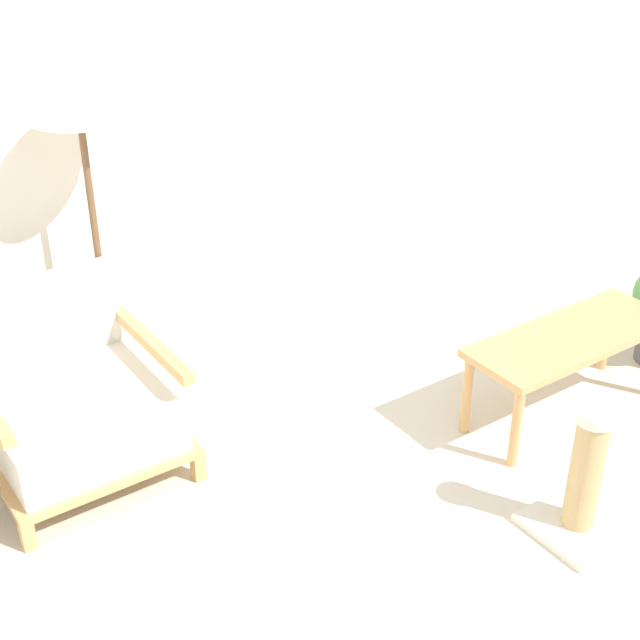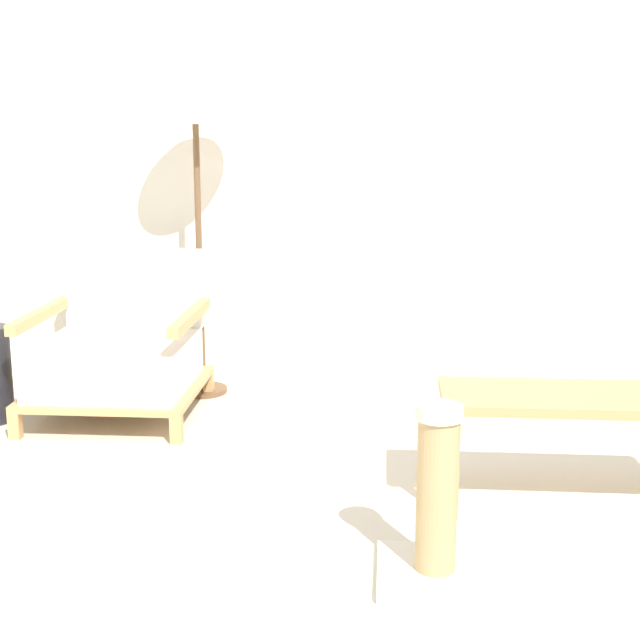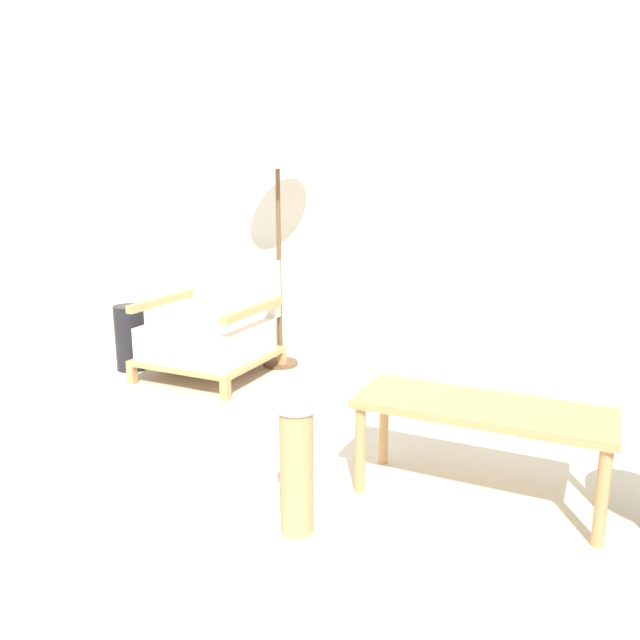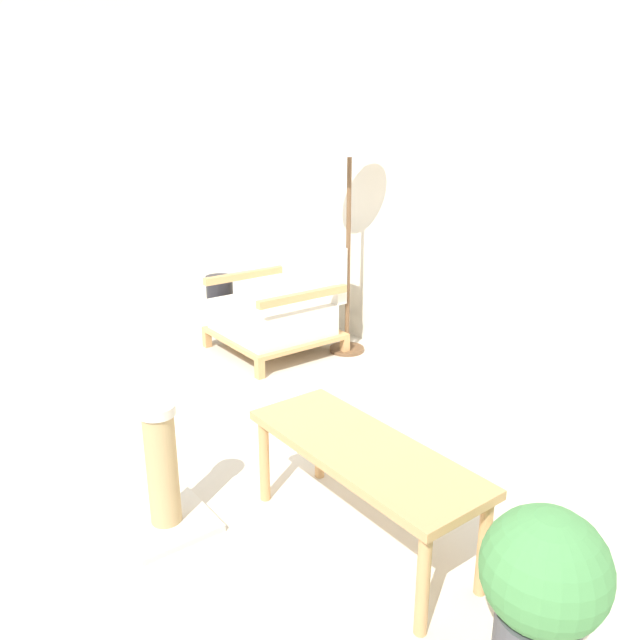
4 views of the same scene
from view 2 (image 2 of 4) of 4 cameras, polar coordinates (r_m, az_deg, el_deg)
The scene contains 5 objects.
wall_back at distance 4.62m, azimuth 1.65°, elevation 12.46°, with size 8.00×0.06×2.70m.
armchair at distance 4.29m, azimuth -12.73°, elevation -2.13°, with size 0.76×0.75×0.75m.
floor_lamp at distance 4.43m, azimuth -7.99°, elevation 12.79°, with size 0.40×0.40×1.58m.
coffee_table at distance 3.28m, azimuth 16.59°, elevation -5.47°, with size 1.01×0.38×0.42m.
scratching_post at distance 2.73m, azimuth 7.45°, elevation -12.21°, with size 0.35×0.35×0.54m.
Camera 2 is at (0.22, -2.09, 1.33)m, focal length 50.00 mm.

